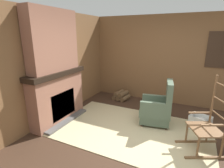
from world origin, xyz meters
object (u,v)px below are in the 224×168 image
Objects in this scene: oil_lamp_vase at (34,72)px; armchair at (157,109)px; storage_case at (60,66)px; laundry_basket at (200,123)px; firewood_stack at (121,96)px; rocking_chair at (207,128)px.

armchair is at bearing 32.22° from oil_lamp_vase.
armchair is 2.50m from storage_case.
laundry_basket is 2.04× the size of oil_lamp_vase.
armchair is 1.77m from firewood_stack.
laundry_basket is at bearing 179.62° from armchair.
armchair is at bearing -57.73° from rocking_chair.
armchair is at bearing -170.28° from laundry_basket.
storage_case is at bearing -25.17° from rocking_chair.
storage_case is at bearing -165.45° from laundry_basket.
laundry_basket is at bearing -22.52° from firewood_stack.
firewood_stack is at bearing 157.48° from laundry_basket.
oil_lamp_vase is at bearing -108.85° from firewood_stack.
armchair is 0.95m from laundry_basket.
firewood_stack is at bearing -61.93° from rocking_chair.
armchair is at bearing 16.46° from storage_case.
rocking_chair is 5.55× the size of oil_lamp_vase.
rocking_chair is 5.51× the size of storage_case.
rocking_chair is 3.33m from storage_case.
storage_case is (-3.13, -0.81, 1.14)m from laundry_basket.
rocking_chair is at bearing -36.00° from firewood_stack.
firewood_stack is 2.28m from storage_case.
oil_lamp_vase is (-0.85, -2.50, 1.19)m from firewood_stack.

